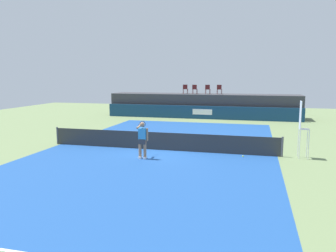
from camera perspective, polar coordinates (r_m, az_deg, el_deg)
name	(u,v)px	position (r m, az deg, el deg)	size (l,w,h in m)	color
ground_plane	(173,140)	(20.86, 0.92, -2.33)	(48.00, 48.00, 0.00)	#6B7F51
court_inner	(160,150)	(18.02, -1.34, -4.07)	(12.00, 22.00, 0.00)	#1C478C
sponsor_wall	(200,112)	(30.97, 5.52, 2.32)	(18.00, 0.22, 1.20)	navy
spectator_platform	(203,105)	(32.69, 6.03, 3.52)	(18.00, 2.80, 2.20)	#38383D
spectator_chair_far_left	(185,89)	(32.88, 2.96, 6.37)	(0.46, 0.46, 0.89)	#561919
spectator_chair_left	(195,89)	(32.39, 4.57, 6.32)	(0.45, 0.45, 0.89)	#561919
spectator_chair_center	(208,89)	(32.35, 6.76, 6.28)	(0.45, 0.45, 0.89)	#561919
spectator_chair_right	(219,89)	(32.44, 8.73, 6.25)	(0.46, 0.46, 0.89)	#561919
umpire_chair	(302,125)	(17.21, 21.83, 0.09)	(0.46, 0.46, 2.76)	white
tennis_net	(160,141)	(17.92, -1.34, -2.59)	(12.40, 0.02, 0.95)	#2D2D2D
net_post_near	(57,136)	(20.47, -18.28, -1.55)	(0.10, 0.10, 1.00)	#4C4C51
net_post_far	(282,147)	(17.31, 18.85, -3.37)	(0.10, 0.10, 1.00)	#4C4C51
tennis_player	(142,139)	(16.00, -4.37, -2.19)	(0.75, 1.13, 1.77)	white
tennis_ball	(243,156)	(16.85, 12.62, -5.04)	(0.07, 0.07, 0.07)	#D8EA33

